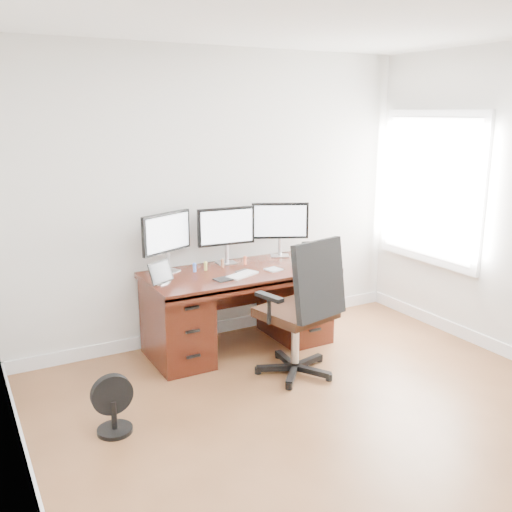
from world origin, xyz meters
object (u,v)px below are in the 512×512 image
floor_fan (113,405)px  office_chair (300,331)px  monitor_center (226,228)px  keyboard (242,275)px  desk (239,306)px

floor_fan → office_chair: bearing=5.2°
monitor_center → keyboard: 0.54m
desk → floor_fan: desk is taller
office_chair → keyboard: bearing=99.6°
office_chair → keyboard: size_ratio=3.90×
office_chair → keyboard: office_chair is taller
floor_fan → monitor_center: size_ratio=0.76×
floor_fan → desk: bearing=32.7°
desk → office_chair: 0.78m
desk → keyboard: size_ratio=5.64×
desk → monitor_center: size_ratio=3.09×
floor_fan → monitor_center: monitor_center is taller
office_chair → keyboard: (-0.24, 0.57, 0.37)m
office_chair → desk: bearing=90.2°
office_chair → monitor_center: 1.23m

